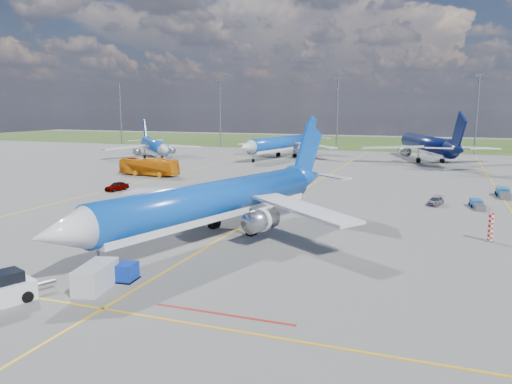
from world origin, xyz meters
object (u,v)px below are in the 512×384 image
(bg_jet_nnw, at_px, (281,158))
(baggage_tug_c, at_px, (270,180))
(service_van, at_px, (96,277))
(service_car_a, at_px, (117,186))
(warning_post, at_px, (491,227))
(bg_jet_n, at_px, (426,162))
(baggage_tug_e, at_px, (503,193))
(baggage_tug_w, at_px, (477,205))
(bg_jet_nw, at_px, (155,159))
(service_car_b, at_px, (271,184))
(service_car_c, at_px, (436,201))
(main_airliner, at_px, (215,237))
(uld_container, at_px, (126,272))
(apron_bus, at_px, (149,167))

(bg_jet_nnw, xyz_separation_m, baggage_tug_c, (11.44, -43.06, 0.45))
(service_van, bearing_deg, service_car_a, 111.50)
(warning_post, distance_m, bg_jet_n, 77.95)
(baggage_tug_e, bearing_deg, baggage_tug_w, -113.23)
(baggage_tug_w, bearing_deg, warning_post, -97.08)
(bg_jet_nw, relative_size, bg_jet_n, 0.79)
(service_car_b, bearing_deg, service_car_c, -76.54)
(main_airliner, bearing_deg, baggage_tug_c, 116.88)
(service_car_a, relative_size, service_car_c, 1.08)
(warning_post, relative_size, uld_container, 1.74)
(main_airliner, bearing_deg, service_car_a, 158.83)
(warning_post, bearing_deg, bg_jet_nnw, 121.52)
(bg_jet_n, relative_size, baggage_tug_e, 8.29)
(warning_post, bearing_deg, service_car_b, 142.92)
(service_car_a, xyz_separation_m, baggage_tug_e, (58.55, 15.33, -0.13))
(uld_container, distance_m, apron_bus, 62.06)
(bg_jet_nnw, xyz_separation_m, uld_container, (17.56, -96.55, 0.69))
(main_airliner, distance_m, baggage_tug_c, 39.71)
(uld_container, height_order, apron_bus, apron_bus)
(uld_container, bearing_deg, service_car_a, 121.72)
(service_car_a, xyz_separation_m, baggage_tug_w, (54.32, 4.72, -0.23))
(bg_jet_nw, xyz_separation_m, bg_jet_n, (67.53, 17.85, 0.00))
(warning_post, relative_size, main_airliner, 0.07)
(uld_container, bearing_deg, bg_jet_n, 74.09)
(warning_post, relative_size, bg_jet_n, 0.06)
(warning_post, xyz_separation_m, service_car_b, (-31.40, 23.73, -0.79))
(bg_jet_nw, bearing_deg, apron_bus, -101.48)
(main_airliner, relative_size, service_car_a, 10.18)
(bg_jet_nw, height_order, baggage_tug_c, bg_jet_nw)
(bg_jet_n, height_order, service_car_b, bg_jet_n)
(warning_post, height_order, service_car_c, warning_post)
(bg_jet_nnw, bearing_deg, apron_bus, -95.63)
(warning_post, distance_m, bg_jet_nnw, 86.75)
(bg_jet_nw, relative_size, service_car_a, 8.72)
(warning_post, xyz_separation_m, service_van, (-28.83, -25.01, -0.56))
(service_car_b, xyz_separation_m, baggage_tug_e, (35.52, 4.81, -0.13))
(bg_jet_nw, bearing_deg, warning_post, -79.42)
(bg_jet_n, xyz_separation_m, baggage_tug_c, (-25.54, -46.60, 0.45))
(bg_jet_n, height_order, service_van, bg_jet_n)
(apron_bus, distance_m, baggage_tug_w, 60.67)
(main_airliner, bearing_deg, bg_jet_nw, 142.49)
(apron_bus, relative_size, service_car_c, 3.20)
(bg_jet_nnw, bearing_deg, warning_post, -46.08)
(bg_jet_nnw, distance_m, baggage_tug_e, 67.14)
(bg_jet_n, xyz_separation_m, baggage_tug_w, (8.26, -59.56, 0.49))
(warning_post, height_order, baggage_tug_e, warning_post)
(bg_jet_nw, xyz_separation_m, service_van, (47.06, -84.64, 0.94))
(baggage_tug_c, bearing_deg, bg_jet_nnw, 97.81)
(bg_jet_nnw, distance_m, service_car_b, 52.11)
(apron_bus, height_order, service_car_b, apron_bus)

